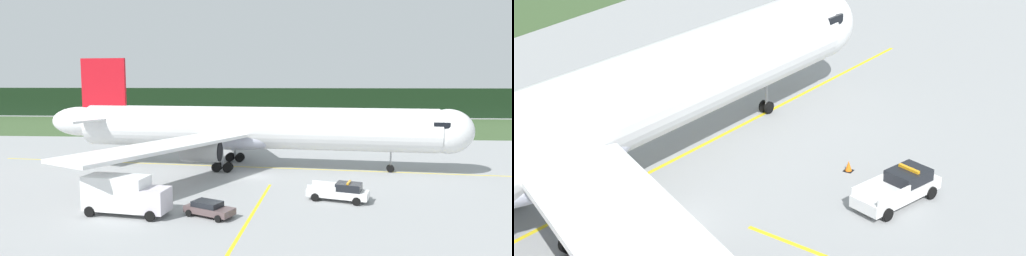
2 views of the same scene
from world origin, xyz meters
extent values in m
plane|color=#959799|center=(0.00, 0.00, 0.00)|extent=(320.00, 320.00, 0.00)
cube|color=yellow|center=(-0.52, 5.55, 0.00)|extent=(72.66, 8.10, 0.01)
cylinder|color=white|center=(-0.52, 5.55, 5.25)|extent=(45.97, 10.25, 5.40)
ellipsoid|color=white|center=(23.25, 3.00, 5.25)|extent=(6.49, 6.01, 5.40)
ellipsoid|color=#B6B8CA|center=(-2.79, 5.79, 3.76)|extent=(12.82, 6.95, 2.97)
cube|color=black|center=(21.97, 3.13, 6.19)|extent=(2.34, 5.30, 0.70)
cylinder|color=#A4A4A4|center=(-5.98, -2.07, 3.35)|extent=(4.63, 2.94, 2.49)
cylinder|color=black|center=(-3.75, -2.31, 3.35)|extent=(0.36, 2.29, 2.29)
cylinder|color=gray|center=(16.73, 3.70, 1.72)|extent=(0.20, 0.20, 2.55)
cylinder|color=black|center=(16.75, 3.96, 0.45)|extent=(0.92, 0.31, 0.90)
cylinder|color=black|center=(16.70, 3.44, 0.45)|extent=(0.92, 0.31, 0.90)
cylinder|color=black|center=(-2.76, 8.97, 0.60)|extent=(1.23, 0.43, 1.20)
cylinder|color=gray|center=(-4.16, 2.41, 1.87)|extent=(0.28, 0.28, 2.55)
cylinder|color=black|center=(-3.43, 2.68, 0.60)|extent=(1.23, 0.43, 1.20)
cylinder|color=black|center=(-3.51, 1.99, 0.60)|extent=(1.23, 0.43, 1.20)
cylinder|color=black|center=(-4.82, 2.83, 0.60)|extent=(1.23, 0.43, 1.20)
cylinder|color=black|center=(-4.90, 2.14, 0.60)|extent=(1.23, 0.43, 1.20)
cube|color=silver|center=(8.69, -9.76, 0.73)|extent=(6.07, 3.74, 0.70)
cube|color=black|center=(9.67, -10.08, 1.43)|extent=(2.76, 2.51, 0.70)
cube|color=silver|center=(7.70, -8.40, 1.31)|extent=(2.64, 0.95, 0.45)
cube|color=silver|center=(7.08, -10.26, 1.31)|extent=(2.64, 0.95, 0.45)
cube|color=orange|center=(9.67, -10.08, 1.86)|extent=(0.64, 1.43, 0.16)
cylinder|color=black|center=(10.87, -9.37, 0.38)|extent=(0.80, 0.47, 0.76)
cylinder|color=black|center=(10.21, -11.37, 0.38)|extent=(0.80, 0.47, 0.76)
cylinder|color=black|center=(7.17, -8.16, 0.38)|extent=(0.80, 0.47, 0.76)
cylinder|color=black|center=(6.52, -10.15, 0.38)|extent=(0.80, 0.47, 0.76)
cube|color=black|center=(11.05, -5.64, 0.01)|extent=(0.55, 0.55, 0.03)
cone|color=orange|center=(11.05, -5.64, 0.36)|extent=(0.42, 0.42, 0.66)
camera|label=1|loc=(3.76, -50.90, 11.52)|focal=30.72mm
camera|label=2|loc=(-30.51, -24.26, 22.62)|focal=56.61mm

